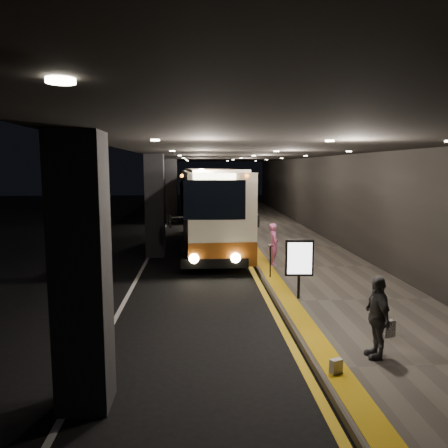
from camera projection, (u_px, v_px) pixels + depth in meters
name	position (u px, v px, depth m)	size (l,w,h in m)	color
ground	(189.00, 279.00, 15.13)	(90.00, 90.00, 0.00)	black
lane_line_white	(152.00, 252.00, 19.97)	(0.12, 50.00, 0.01)	silver
kerb_stripe_yellow	(242.00, 250.00, 20.22)	(0.18, 50.00, 0.01)	gold
sidewalk	(293.00, 248.00, 20.36)	(4.50, 50.00, 0.15)	#514C44
tactile_strip	(252.00, 247.00, 20.23)	(0.50, 50.00, 0.01)	gold
terminal_wall	(342.00, 185.00, 20.11)	(0.10, 50.00, 6.00)	black
support_columns	(155.00, 206.00, 18.71)	(0.80, 24.80, 4.40)	black
canopy	(246.00, 150.00, 19.63)	(9.00, 50.00, 0.40)	black
coach_main	(210.00, 212.00, 20.66)	(3.00, 11.81, 3.65)	beige
coach_second	(207.00, 194.00, 34.49)	(2.65, 11.43, 3.58)	beige
passenger_boarding	(274.00, 244.00, 16.61)	(0.58, 0.38, 1.59)	#D864A9
passenger_waiting_grey	(377.00, 317.00, 8.48)	(0.96, 0.49, 1.63)	#46454A
bag_polka	(388.00, 328.00, 9.59)	(0.30, 0.13, 0.36)	black
bag_plain	(336.00, 366.00, 7.87)	(0.22, 0.13, 0.27)	silver
info_sign	(299.00, 259.00, 12.23)	(0.80, 0.17, 1.69)	black
stanchion_post	(270.00, 262.00, 14.64)	(0.05, 0.05, 1.09)	black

